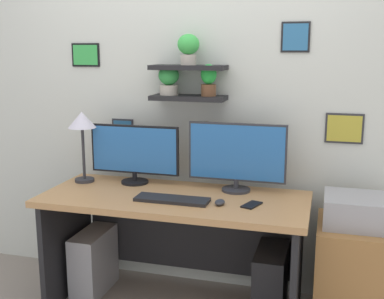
{
  "coord_description": "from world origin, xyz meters",
  "views": [
    {
      "loc": [
        0.88,
        -2.7,
        1.63
      ],
      "look_at": [
        0.1,
        0.05,
        1.04
      ],
      "focal_mm": 45.34,
      "sensor_mm": 36.0,
      "label": 1
    }
  ],
  "objects": [
    {
      "name": "computer_tower_right",
      "position": [
        0.6,
        0.04,
        0.22
      ],
      "size": [
        0.18,
        0.4,
        0.45
      ],
      "primitive_type": "cube",
      "color": "black",
      "rests_on": "ground"
    },
    {
      "name": "desk",
      "position": [
        0.0,
        0.05,
        0.54
      ],
      "size": [
        1.62,
        0.68,
        0.75
      ],
      "color": "tan",
      "rests_on": "ground"
    },
    {
      "name": "printer",
      "position": [
        1.07,
        0.12,
        0.72
      ],
      "size": [
        0.38,
        0.34,
        0.17
      ],
      "primitive_type": "cube",
      "color": "#9E9EA3",
      "rests_on": "drawer_cabinet"
    },
    {
      "name": "monitor_right",
      "position": [
        0.34,
        0.22,
        0.98
      ],
      "size": [
        0.62,
        0.18,
        0.43
      ],
      "color": "#2D2D33",
      "rests_on": "desk"
    },
    {
      "name": "computer_tower_left",
      "position": [
        -0.6,
        0.07,
        0.21
      ],
      "size": [
        0.18,
        0.4,
        0.42
      ],
      "primitive_type": "cube",
      "color": "#99999E",
      "rests_on": "ground"
    },
    {
      "name": "desk_lamp",
      "position": [
        -0.68,
        0.15,
        1.13
      ],
      "size": [
        0.19,
        0.19,
        0.47
      ],
      "color": "#2D2D33",
      "rests_on": "desk"
    },
    {
      "name": "back_wall_assembly",
      "position": [
        0.0,
        0.44,
        1.35
      ],
      "size": [
        4.4,
        0.24,
        2.7
      ],
      "color": "silver",
      "rests_on": "ground"
    },
    {
      "name": "keyboard",
      "position": [
        0.02,
        -0.1,
        0.76
      ],
      "size": [
        0.44,
        0.14,
        0.02
      ],
      "primitive_type": "cube",
      "color": "black",
      "rests_on": "desk"
    },
    {
      "name": "monitor_left",
      "position": [
        -0.34,
        0.22,
        0.96
      ],
      "size": [
        0.61,
        0.18,
        0.39
      ],
      "color": "black",
      "rests_on": "desk"
    },
    {
      "name": "cell_phone",
      "position": [
        0.49,
        -0.06,
        0.76
      ],
      "size": [
        0.11,
        0.16,
        0.01
      ],
      "primitive_type": "cube",
      "rotation": [
        0.0,
        0.0,
        -0.34
      ],
      "color": "black",
      "rests_on": "desk"
    },
    {
      "name": "computer_mouse",
      "position": [
        0.31,
        -0.09,
        0.77
      ],
      "size": [
        0.06,
        0.09,
        0.03
      ],
      "primitive_type": "ellipsoid",
      "color": "#2D2D33",
      "rests_on": "desk"
    },
    {
      "name": "drawer_cabinet",
      "position": [
        1.07,
        0.12,
        0.32
      ],
      "size": [
        0.44,
        0.5,
        0.63
      ],
      "primitive_type": "cube",
      "color": "#9E6B38",
      "rests_on": "ground"
    }
  ]
}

